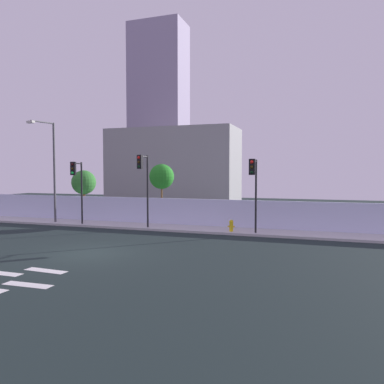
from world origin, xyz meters
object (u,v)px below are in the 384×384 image
Objects in this scene: fire_hydrant at (231,225)px; traffic_light_center at (77,179)px; roadside_tree_leftmost at (84,183)px; street_lamp_curbside at (51,164)px; traffic_light_left at (254,179)px; roadside_tree_midleft at (162,177)px; traffic_light_right at (143,175)px.

traffic_light_center is at bearing -176.27° from fire_hydrant.
street_lamp_curbside is at bearing -98.06° from roadside_tree_leftmost.
traffic_light_left is 1.00× the size of roadside_tree_midleft.
street_lamp_curbside reaches higher than fire_hydrant.
traffic_light_right is 6.59× the size of fire_hydrant.
traffic_light_center is 6.02m from roadside_tree_midleft.
traffic_light_left is at bearing -3.20° from street_lamp_curbside.
street_lamp_curbside reaches higher than traffic_light_left.
traffic_light_right reaches higher than roadside_tree_midleft.
roadside_tree_midleft is at bearing 151.58° from traffic_light_left.
traffic_light_center is at bearing -60.80° from roadside_tree_leftmost.
traffic_light_right is 0.66× the size of street_lamp_curbside.
traffic_light_right is at bearing -175.24° from fire_hydrant.
roadside_tree_midleft is (4.63, 3.84, 0.12)m from traffic_light_center.
fire_hydrant is 13.39m from roadside_tree_leftmost.
roadside_tree_midleft is at bearing 94.54° from traffic_light_right.
traffic_light_left is 0.61× the size of street_lamp_curbside.
traffic_light_right is 7.97m from roadside_tree_leftmost.
traffic_light_center is 4.42m from roadside_tree_leftmost.
traffic_light_center is 4.93m from traffic_light_right.
roadside_tree_midleft is at bearing 39.67° from traffic_light_center.
traffic_light_center reaches higher than fire_hydrant.
traffic_light_center is at bearing -12.90° from street_lamp_curbside.
traffic_light_left is 0.92× the size of traffic_light_right.
traffic_light_center is at bearing 178.92° from traffic_light_left.
traffic_light_left reaches higher than roadside_tree_midleft.
street_lamp_curbside is at bearing -179.59° from fire_hydrant.
traffic_light_right is at bearing 176.48° from traffic_light_left.
traffic_light_left is 14.82m from street_lamp_curbside.
traffic_light_left reaches higher than traffic_light_center.
traffic_light_left is at bearing -28.42° from roadside_tree_midleft.
traffic_light_right is 1.20× the size of roadside_tree_leftmost.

